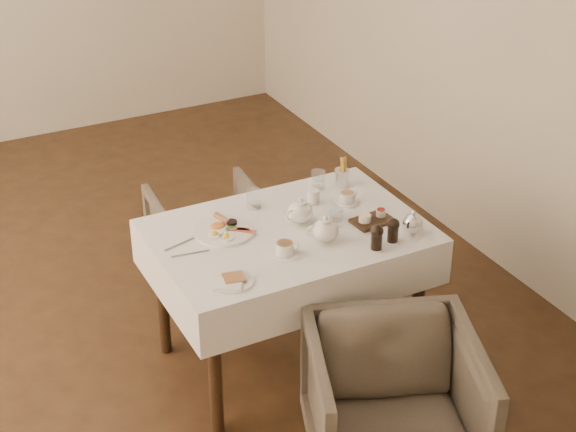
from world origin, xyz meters
The scene contains 20 objects.
table centered at (0.71, -0.92, 0.64)m, with size 1.28×0.88×0.75m.
armchair_near centered at (0.76, -1.80, 0.33)m, with size 0.71×0.73×0.66m, color #4D4438.
armchair_far centered at (0.65, -0.05, 0.28)m, with size 0.60×0.62×0.57m, color #4D4438.
breakfast_plate centered at (0.43, -0.79, 0.77)m, with size 0.29×0.29×0.04m.
side_plate centered at (0.29, -1.22, 0.76)m, with size 0.20×0.18×0.02m.
teapot_centre centered at (0.79, -0.88, 0.82)m, with size 0.17×0.13×0.14m, color white, non-canonical shape.
teapot_front centered at (0.82, -1.09, 0.82)m, with size 0.17×0.13×0.13m, color white, non-canonical shape.
creamer centered at (0.95, -0.74, 0.79)m, with size 0.06×0.06×0.07m, color white.
teacup_near centered at (0.60, -1.11, 0.78)m, with size 0.13×0.13×0.06m.
teacup_far centered at (1.10, -0.82, 0.78)m, with size 0.12×0.12×0.06m.
glass_left centered at (0.66, -0.64, 0.80)m, with size 0.07×0.07×0.10m, color silver.
glass_mid centered at (0.96, -0.93, 0.81)m, with size 0.07×0.07×0.10m, color silver.
glass_right centered at (1.05, -0.61, 0.80)m, with size 0.07×0.07×0.10m, color silver.
condiment_board centered at (1.10, -1.04, 0.77)m, with size 0.20×0.14×0.05m.
pepper_mill_left centered at (0.99, -1.26, 0.82)m, with size 0.06×0.06×0.12m, color black, non-canonical shape.
pepper_mill_right centered at (1.09, -1.23, 0.82)m, with size 0.06×0.06×0.12m, color black, non-canonical shape.
silver_pot centered at (1.22, -1.21, 0.82)m, with size 0.11×0.09×0.12m, color white, non-canonical shape.
fries_cup centered at (1.17, -0.63, 0.82)m, with size 0.07×0.07×0.16m.
cutlery_fork centered at (0.21, -0.81, 0.76)m, with size 0.01×0.19×0.00m, color silver.
cutlery_knife centered at (0.22, -0.91, 0.76)m, with size 0.01×0.18×0.00m, color silver.
Camera 1 is at (-0.95, -4.14, 2.85)m, focal length 55.00 mm.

